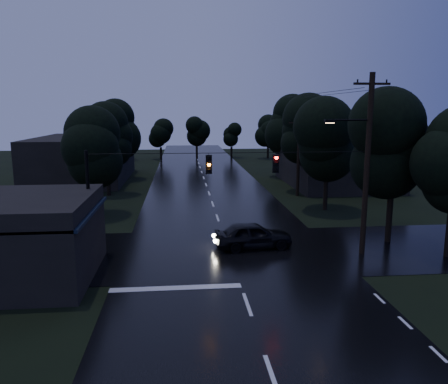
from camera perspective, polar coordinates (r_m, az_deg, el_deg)
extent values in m
plane|color=black|center=(14.58, 6.26, -22.76)|extent=(160.00, 160.00, 0.00)
cube|color=black|center=(42.74, -1.97, -0.20)|extent=(12.00, 120.00, 0.02)
cube|color=black|center=(25.34, 0.67, -7.81)|extent=(60.00, 9.00, 0.02)
cube|color=black|center=(22.67, -24.43, -2.60)|extent=(6.00, 7.00, 0.12)
cube|color=black|center=(21.88, -16.97, -2.55)|extent=(0.30, 7.00, 0.15)
cylinder|color=black|center=(19.58, -18.99, -9.40)|extent=(0.10, 0.10, 3.00)
cylinder|color=black|center=(25.18, -15.89, -4.78)|extent=(0.10, 0.10, 3.00)
cube|color=#F5B962|center=(20.64, -17.80, -5.39)|extent=(0.06, 1.60, 0.50)
cube|color=#F5B962|center=(23.20, -16.43, -3.57)|extent=(0.06, 1.20, 0.50)
cube|color=black|center=(49.17, 14.24, 3.50)|extent=(10.00, 14.00, 4.40)
cube|color=black|center=(53.41, -17.91, 4.18)|extent=(10.00, 16.00, 5.00)
cylinder|color=black|center=(25.22, 18.17, 3.23)|extent=(0.30, 0.30, 10.00)
cube|color=black|center=(25.08, 18.77, 13.25)|extent=(2.00, 0.12, 0.12)
cylinder|color=black|center=(24.63, 16.14, 9.02)|extent=(2.20, 0.10, 0.10)
cube|color=black|center=(24.24, 13.69, 9.00)|extent=(0.60, 0.25, 0.18)
cube|color=#FFB266|center=(24.25, 13.68, 8.76)|extent=(0.45, 0.18, 0.03)
cylinder|color=black|center=(41.59, 9.70, 4.58)|extent=(0.30, 0.30, 7.50)
cube|color=black|center=(41.39, 9.84, 8.92)|extent=(2.00, 0.12, 0.12)
cylinder|color=black|center=(23.94, -17.20, -1.95)|extent=(0.18, 0.18, 6.00)
cylinder|color=black|center=(23.16, 0.97, 5.14)|extent=(15.00, 0.03, 0.03)
cube|color=black|center=(23.12, -2.00, 3.63)|extent=(0.32, 0.25, 1.00)
sphere|color=orange|center=(22.97, -1.97, 3.58)|extent=(0.18, 0.18, 0.18)
cube|color=black|center=(23.62, 6.77, 3.71)|extent=(0.32, 0.25, 1.00)
sphere|color=#FF0C07|center=(23.47, 6.85, 3.66)|extent=(0.18, 0.18, 0.18)
cylinder|color=black|center=(28.70, 20.75, -3.41)|extent=(0.36, 0.36, 2.80)
sphere|color=black|center=(28.11, 21.20, 3.34)|extent=(4.48, 4.48, 4.48)
sphere|color=black|center=(28.00, 21.36, 5.77)|extent=(4.48, 4.48, 4.48)
sphere|color=black|center=(27.94, 21.53, 8.22)|extent=(4.48, 4.48, 4.48)
cylinder|color=black|center=(35.15, -15.92, -0.93)|extent=(0.36, 0.36, 2.45)
sphere|color=black|center=(34.70, -16.17, 3.89)|extent=(3.92, 3.92, 3.92)
sphere|color=black|center=(34.60, -16.26, 5.62)|extent=(3.92, 3.92, 3.92)
sphere|color=black|center=(34.53, -16.35, 7.35)|extent=(3.92, 3.92, 3.92)
cylinder|color=black|center=(43.00, -14.86, 1.29)|extent=(0.36, 0.36, 2.62)
sphere|color=black|center=(42.62, -15.06, 5.53)|extent=(4.20, 4.20, 4.20)
sphere|color=black|center=(42.54, -15.13, 7.04)|extent=(4.20, 4.20, 4.20)
sphere|color=black|center=(42.49, -15.21, 8.55)|extent=(4.20, 4.20, 4.20)
cylinder|color=black|center=(52.86, -13.81, 3.12)|extent=(0.36, 0.36, 2.80)
sphere|color=black|center=(52.54, -13.97, 6.80)|extent=(4.48, 4.48, 4.48)
sphere|color=black|center=(52.48, -14.03, 8.11)|extent=(4.48, 4.48, 4.48)
sphere|color=black|center=(52.45, -14.09, 9.41)|extent=(4.48, 4.48, 4.48)
cylinder|color=black|center=(36.46, 13.11, -0.25)|extent=(0.36, 0.36, 2.62)
sphere|color=black|center=(36.01, 13.32, 4.74)|extent=(4.20, 4.20, 4.20)
sphere|color=black|center=(35.92, 13.40, 6.52)|extent=(4.20, 4.20, 4.20)
sphere|color=black|center=(35.86, 13.48, 8.31)|extent=(4.20, 4.20, 4.20)
cylinder|color=black|center=(44.15, 10.56, 1.82)|extent=(0.36, 0.36, 2.80)
sphere|color=black|center=(43.77, 10.71, 6.22)|extent=(4.48, 4.48, 4.48)
sphere|color=black|center=(43.70, 10.76, 7.79)|extent=(4.48, 4.48, 4.48)
sphere|color=black|center=(43.66, 10.82, 9.36)|extent=(4.48, 4.48, 4.48)
cylinder|color=black|center=(53.86, 8.24, 3.55)|extent=(0.36, 0.36, 2.97)
sphere|color=black|center=(53.54, 8.34, 7.39)|extent=(4.76, 4.76, 4.76)
sphere|color=black|center=(53.49, 8.38, 8.75)|extent=(4.76, 4.76, 4.76)
sphere|color=black|center=(53.47, 8.42, 10.11)|extent=(4.76, 4.76, 4.76)
imported|color=black|center=(25.85, 3.82, -5.65)|extent=(4.74, 2.30, 1.56)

